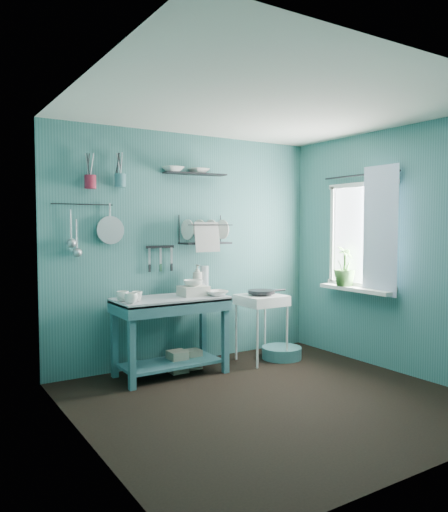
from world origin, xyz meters
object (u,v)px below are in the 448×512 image
hotplate_stand (261,328)px  potted_plant (345,266)px  mug_mid (137,296)px  utensil_cup_teal (120,180)px  mug_left (131,298)px  dish_rack (205,229)px  mug_right (123,296)px  storage_tin_large (178,361)px  utensil_cup_magenta (90,182)px  work_counter (171,336)px  colander (110,230)px  frying_pan (261,292)px  floor_basin (282,353)px  soap_bottle (197,278)px  wash_tub (193,291)px  water_bottle (204,278)px  storage_tin_small (193,359)px

hotplate_stand → potted_plant: (0.84, -0.43, 0.68)m
mug_mid → utensil_cup_teal: utensil_cup_teal is taller
mug_left → dish_rack: size_ratio=0.22×
mug_right → storage_tin_large: bearing=4.8°
mug_left → mug_mid: mug_left is taller
storage_tin_large → utensil_cup_magenta: bearing=162.3°
work_counter → colander: colander is taller
mug_mid → frying_pan: bearing=-0.5°
storage_tin_large → mug_left: bearing=-160.1°
utensil_cup_magenta → floor_basin: size_ratio=0.29×
hotplate_stand → floor_basin: (0.26, -0.03, -0.30)m
mug_left → soap_bottle: 0.97m
soap_bottle → dish_rack: size_ratio=0.54×
wash_tub → water_bottle: bearing=41.6°
utensil_cup_magenta → soap_bottle: bearing=-5.3°
dish_rack → utensil_cup_magenta: size_ratio=4.23×
mug_left → frying_pan: mug_left is taller
wash_tub → storage_tin_large: (-0.15, 0.07, -0.73)m
floor_basin → colander: bearing=166.5°
floor_basin → work_counter: bearing=175.5°
utensil_cup_teal → floor_basin: 2.60m
mug_mid → soap_bottle: size_ratio=0.33×
mug_right → potted_plant: (2.41, -0.50, 0.22)m
storage_tin_large → floor_basin: (1.24, -0.16, -0.04)m
dish_rack → colander: bearing=165.9°
work_counter → hotplate_stand: 1.08m
colander → wash_tub: bearing=-25.5°
hotplate_stand → utensil_cup_magenta: 2.39m
water_bottle → soap_bottle: bearing=-168.7°
frying_pan → storage_tin_small: (-0.78, 0.15, -0.68)m
mug_right → storage_tin_large: 0.94m
wash_tub → floor_basin: 1.34m
hotplate_stand → colander: bearing=167.3°
utensil_cup_teal → storage_tin_small: utensil_cup_teal is taller
soap_bottle → hotplate_stand: size_ratio=0.41×
mug_left → floor_basin: 1.98m
utensil_cup_magenta → storage_tin_large: bearing=-17.7°
wash_tub → frying_pan: (0.83, -0.05, -0.06)m
mug_mid → storage_tin_small: size_ratio=0.50×
soap_bottle → colander: colander is taller
colander → storage_tin_small: colander is taller
mug_mid → floor_basin: size_ratio=0.22×
floor_basin → dish_rack: bearing=155.4°
wash_tub → mug_mid: bearing=-176.4°
work_counter → frying_pan: size_ratio=3.71×
mug_right → frying_pan: bearing=-2.6°
frying_pan → floor_basin: bearing=-7.1°
mug_left → dish_rack: 1.28m
wash_tub → floor_basin: size_ratio=0.62×
frying_pan → utensil_cup_magenta: (-1.77, 0.38, 1.15)m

